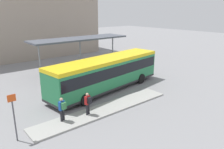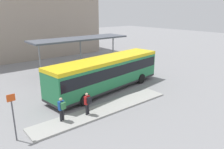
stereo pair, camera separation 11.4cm
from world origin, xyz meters
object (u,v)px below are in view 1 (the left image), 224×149
Objects in this scene: bicycle_black at (138,61)px; bicycle_green at (132,60)px; potted_planter_far_side at (121,63)px; pedestrian_waiting at (62,108)px; pedestrian_companion at (88,102)px; city_bus at (107,71)px; bicycle_blue at (146,64)px; potted_planter_near_shelter at (68,75)px; platform_sign at (14,116)px; bicycle_yellow at (141,63)px.

bicycle_black is 0.90m from bicycle_green.
potted_planter_far_side is (-3.49, -1.66, 0.41)m from bicycle_green.
pedestrian_waiting is at bearing 130.49° from bicycle_green.
pedestrian_companion is 0.89× the size of bicycle_green.
city_bus reaches higher than bicycle_black.
bicycle_blue is 1.12× the size of potted_planter_near_shelter.
platform_sign reaches higher than bicycle_blue.
pedestrian_companion is 1.06× the size of bicycle_yellow.
pedestrian_companion is at bearing -108.78° from potted_planter_near_shelter.
potted_planter_near_shelter reaches higher than bicycle_black.
potted_planter_near_shelter is (2.67, 7.85, -0.33)m from pedestrian_companion.
bicycle_yellow is at bearing -75.26° from pedestrian_companion.
potted_planter_near_shelter is at bearing 101.72° from city_bus.
bicycle_black is 0.98× the size of potted_planter_far_side.
city_bus reaches higher than pedestrian_companion.
bicycle_black is at bearing 24.72° from platform_sign.
bicycle_yellow is (9.29, 4.48, -1.43)m from city_bus.
pedestrian_waiting reaches higher than potted_planter_near_shelter.
potted_planter_far_side is (-3.86, -0.84, 0.46)m from bicycle_black.
potted_planter_far_side is (-3.61, 0.80, 0.46)m from bicycle_blue.
city_bus is 4.93m from potted_planter_near_shelter.
potted_planter_near_shelter is at bearing -43.37° from pedestrian_waiting.
city_bus is at bearing -67.36° from pedestrian_companion.
potted_planter_near_shelter is (-10.77, -1.58, 0.32)m from bicycle_green.
pedestrian_waiting reaches higher than bicycle_green.
pedestrian_waiting is at bearing -161.14° from city_bus.
pedestrian_waiting is 1.08× the size of bicycle_black.
potted_planter_near_shelter is (-11.13, -0.76, 0.38)m from bicycle_black.
potted_planter_near_shelter is at bearing 46.36° from platform_sign.
pedestrian_waiting is 0.91× the size of bicycle_green.
pedestrian_waiting is at bearing 65.85° from pedestrian_companion.
bicycle_black is (0.24, 0.82, -0.00)m from bicycle_yellow.
city_bus is 8.78× the size of potted_planter_near_shelter.
bicycle_yellow is (13.56, 7.79, -0.70)m from pedestrian_companion.
potted_planter_far_side is (-3.61, -0.02, 0.46)m from bicycle_yellow.
potted_planter_far_side is 0.55× the size of platform_sign.
potted_planter_near_shelter is (-10.89, 0.88, 0.37)m from bicycle_blue.
bicycle_green is at bearing -70.07° from pedestrian_companion.
bicycle_black is at bearing 21.37° from city_bus.
city_bus is 11.00m from bicycle_black.
city_bus reaches higher than potted_planter_far_side.
bicycle_blue is 1.66m from bicycle_black.
bicycle_green is (15.22, 9.15, -0.66)m from pedestrian_waiting.
pedestrian_companion is 1.04× the size of bicycle_blue.
city_bus is at bearing -70.57° from potted_planter_near_shelter.
bicycle_blue is at bearing -4.63° from potted_planter_near_shelter.
potted_planter_far_side is (5.68, 4.46, -0.97)m from city_bus.
platform_sign reaches higher than pedestrian_waiting.
potted_planter_far_side is at bearing -102.02° from bicycle_blue.
bicycle_black is (0.25, 1.64, -0.00)m from bicycle_blue.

